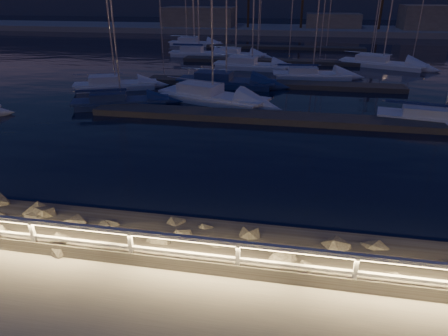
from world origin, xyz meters
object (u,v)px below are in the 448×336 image
Objects in this scene: guard_rail at (198,246)px; sailboat_b at (210,95)px; sailboat_l at (380,63)px; sailboat_n at (193,43)px; sailboat_i at (198,53)px; sailboat_g at (310,74)px; sailboat_d at (439,118)px; sailboat_c at (224,81)px; sailboat_f at (119,101)px; sailboat_e at (114,84)px; sailboat_k at (235,54)px; sailboat_j at (250,65)px.

sailboat_b reaches higher than guard_rail.
sailboat_n is (-24.32, 13.70, -0.00)m from sailboat_l.
sailboat_b is at bearing -73.95° from sailboat_i.
sailboat_g is 0.99× the size of sailboat_i.
sailboat_n reaches higher than sailboat_d.
sailboat_c reaches higher than sailboat_d.
sailboat_f is 0.76× the size of sailboat_l.
sailboat_d is 42.01m from sailboat_n.
sailboat_d is 20.43m from sailboat_l.
sailboat_e is 20.23m from sailboat_k.
sailboat_l is at bearing 9.62° from sailboat_e.
sailboat_i is 21.37m from sailboat_l.
sailboat_b reaches higher than sailboat_d.
sailboat_c is 1.11× the size of sailboat_d.
sailboat_d is (15.08, -2.76, -0.07)m from sailboat_b.
sailboat_b is 0.96× the size of sailboat_l.
sailboat_c is 1.11× the size of sailboat_n.
sailboat_c is at bearing 108.67° from sailboat_b.
sailboat_i is (-6.21, 15.74, 0.01)m from sailboat_c.
sailboat_d is at bearing -44.80° from sailboat_j.
sailboat_j is (1.23, 8.47, 0.01)m from sailboat_c.
sailboat_l is at bearing 42.87° from sailboat_c.
sailboat_b is (-4.04, 19.93, -0.91)m from guard_rail.
sailboat_c is 0.95× the size of sailboat_l.
sailboat_i is (-10.21, 41.01, -0.93)m from guard_rail.
sailboat_b is at bearing -106.85° from sailboat_l.
sailboat_g is 0.83× the size of sailboat_l.
sailboat_c is 16.17m from sailboat_k.
sailboat_e is (-8.81, 2.54, -0.04)m from sailboat_b.
sailboat_f is (-10.14, 17.40, -0.97)m from guard_rail.
sailboat_b is at bearing -71.40° from sailboat_n.
sailboat_k is (-5.63, 41.36, -0.98)m from guard_rail.
sailboat_e is at bearing -161.41° from sailboat_g.
sailboat_c reaches higher than sailboat_g.
sailboat_l is (21.02, 20.19, 0.03)m from sailboat_f.
sailboat_b is 1.11× the size of sailboat_d.
sailboat_e is (-8.85, -2.82, -0.02)m from sailboat_c.
sailboat_b is 9.17m from sailboat_e.
sailboat_n is (-24.48, 34.13, 0.04)m from sailboat_d.
sailboat_i is at bearing 141.10° from sailboat_j.
guard_rail is 2.95× the size of sailboat_l.
sailboat_c is 1.25× the size of sailboat_f.
sailboat_n is at bearing 173.94° from sailboat_l.
sailboat_l reaches higher than sailboat_f.
sailboat_l is at bearing 22.61° from sailboat_f.
sailboat_g is (16.25, 7.55, -0.02)m from sailboat_e.
sailboat_g is (-7.64, 12.85, 0.01)m from sailboat_d.
sailboat_g is at bearing 83.53° from guard_rail.
sailboat_e is at bearing -102.50° from sailboat_k.
sailboat_b is at bearing -89.82° from sailboat_j.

